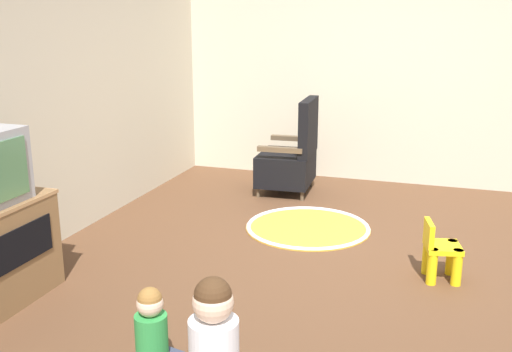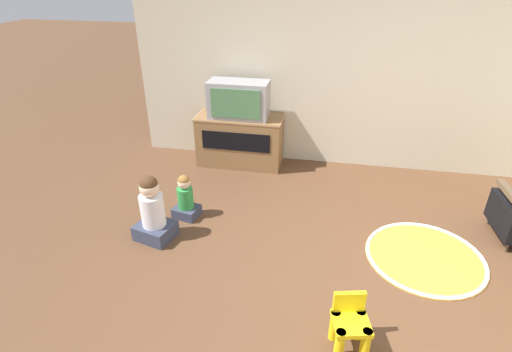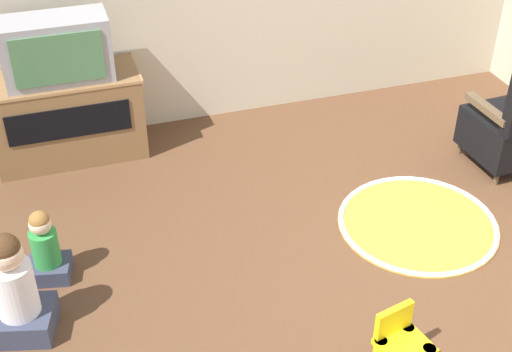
# 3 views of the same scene
# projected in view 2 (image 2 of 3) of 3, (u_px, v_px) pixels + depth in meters

# --- Properties ---
(ground_plane) EXTENTS (30.00, 30.00, 0.00)m
(ground_plane) POSITION_uv_depth(u_px,v_px,m) (365.00, 300.00, 3.29)
(ground_plane) COLOR brown
(wall_back) EXTENTS (5.48, 0.12, 2.59)m
(wall_back) POSITION_uv_depth(u_px,v_px,m) (348.00, 67.00, 4.95)
(wall_back) COLOR beige
(wall_back) RESTS_ON ground_plane
(tv_cabinet) EXTENTS (1.13, 0.50, 0.68)m
(tv_cabinet) POSITION_uv_depth(u_px,v_px,m) (240.00, 139.00, 5.35)
(tv_cabinet) COLOR brown
(tv_cabinet) RESTS_ON ground_plane
(television) EXTENTS (0.76, 0.36, 0.47)m
(television) POSITION_uv_depth(u_px,v_px,m) (239.00, 100.00, 5.05)
(television) COLOR #939399
(television) RESTS_ON tv_cabinet
(yellow_kid_chair) EXTENTS (0.30, 0.29, 0.43)m
(yellow_kid_chair) POSITION_uv_depth(u_px,v_px,m) (350.00, 327.00, 2.82)
(yellow_kid_chair) COLOR yellow
(yellow_kid_chair) RESTS_ON ground_plane
(play_mat) EXTENTS (1.10, 1.10, 0.04)m
(play_mat) POSITION_uv_depth(u_px,v_px,m) (425.00, 257.00, 3.76)
(play_mat) COLOR gold
(play_mat) RESTS_ON ground_plane
(child_watching_left) EXTENTS (0.30, 0.27, 0.50)m
(child_watching_left) POSITION_uv_depth(u_px,v_px,m) (186.00, 199.00, 4.27)
(child_watching_left) COLOR #33384C
(child_watching_left) RESTS_ON ground_plane
(child_watching_center) EXTENTS (0.42, 0.39, 0.70)m
(child_watching_center) POSITION_uv_depth(u_px,v_px,m) (153.00, 212.00, 3.90)
(child_watching_center) COLOR #33384C
(child_watching_center) RESTS_ON ground_plane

